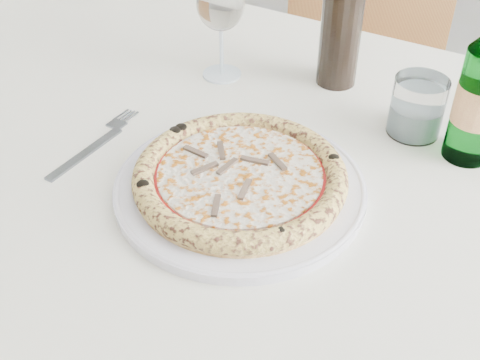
{
  "coord_description": "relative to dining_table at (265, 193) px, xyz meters",
  "views": [
    {
      "loc": [
        0.47,
        -0.91,
        1.28
      ],
      "look_at": [
        0.21,
        -0.33,
        0.78
      ],
      "focal_mm": 45.0,
      "sensor_mm": 36.0,
      "label": 1
    }
  ],
  "objects": [
    {
      "name": "floor",
      "position": [
        -0.21,
        0.23,
        -0.69
      ],
      "size": [
        5.0,
        6.0,
        0.02
      ],
      "primitive_type": "cube",
      "color": "gray",
      "rests_on": "ground"
    },
    {
      "name": "dining_table",
      "position": [
        0.0,
        0.0,
        0.0
      ],
      "size": [
        1.69,
        1.12,
        0.76
      ],
      "color": "brown",
      "rests_on": "floor"
    },
    {
      "name": "chair_far",
      "position": [
        -0.02,
        0.76,
        -0.14
      ],
      "size": [
        0.52,
        0.52,
        0.93
      ],
      "color": "brown",
      "rests_on": "floor"
    },
    {
      "name": "plate",
      "position": [
        0.0,
        -0.1,
        0.09
      ],
      "size": [
        0.34,
        0.34,
        0.02
      ],
      "color": "white",
      "rests_on": "dining_table"
    },
    {
      "name": "pizza",
      "position": [
        -0.0,
        -0.1,
        0.11
      ],
      "size": [
        0.29,
        0.29,
        0.03
      ],
      "color": "#EFC372",
      "rests_on": "plate"
    },
    {
      "name": "fork",
      "position": [
        -0.24,
        -0.09,
        0.08
      ],
      "size": [
        0.04,
        0.21,
        0.0
      ],
      "color": "slate",
      "rests_on": "dining_table"
    },
    {
      "name": "wine_glass",
      "position": [
        -0.16,
        0.19,
        0.21
      ],
      "size": [
        0.08,
        0.08,
        0.18
      ],
      "color": "white",
      "rests_on": "dining_table"
    },
    {
      "name": "tumbler",
      "position": [
        0.19,
        0.14,
        0.12
      ],
      "size": [
        0.08,
        0.08,
        0.09
      ],
      "color": "silver",
      "rests_on": "dining_table"
    },
    {
      "name": "wine_bottle",
      "position": [
        0.03,
        0.25,
        0.2
      ],
      "size": [
        0.07,
        0.07,
        0.28
      ],
      "color": "black",
      "rests_on": "dining_table"
    }
  ]
}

